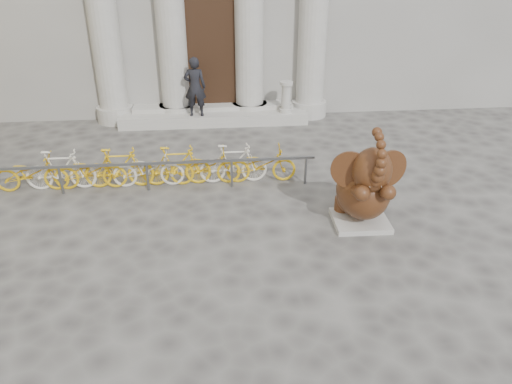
{
  "coord_description": "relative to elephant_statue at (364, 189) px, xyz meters",
  "views": [
    {
      "loc": [
        -0.07,
        -6.19,
        5.48
      ],
      "look_at": [
        0.71,
        2.21,
        1.1
      ],
      "focal_mm": 35.0,
      "sensor_mm": 36.0,
      "label": 1
    }
  ],
  "objects": [
    {
      "name": "ground",
      "position": [
        -2.98,
        -2.65,
        -0.83
      ],
      "size": [
        80.0,
        80.0,
        0.0
      ],
      "primitive_type": "plane",
      "color": "#474442",
      "rests_on": "ground"
    },
    {
      "name": "entrance_steps",
      "position": [
        -2.98,
        6.75,
        -0.65
      ],
      "size": [
        6.0,
        1.2,
        0.36
      ],
      "primitive_type": "cube",
      "color": "#A8A59E",
      "rests_on": "ground"
    },
    {
      "name": "elephant_statue",
      "position": [
        0.0,
        0.0,
        0.0
      ],
      "size": [
        1.54,
        1.7,
        2.29
      ],
      "rotation": [
        0.0,
        0.0,
        -0.02
      ],
      "color": "#A8A59E",
      "rests_on": "ground"
    },
    {
      "name": "bike_rack",
      "position": [
        -4.63,
        2.25,
        -0.33
      ],
      "size": [
        8.0,
        0.53,
        1.0
      ],
      "color": "slate",
      "rests_on": "ground"
    },
    {
      "name": "pedestrian",
      "position": [
        -3.53,
        6.4,
        0.45
      ],
      "size": [
        0.7,
        0.48,
        1.84
      ],
      "primitive_type": "imported",
      "rotation": [
        0.0,
        0.0,
        3.08
      ],
      "color": "black",
      "rests_on": "entrance_steps"
    },
    {
      "name": "balustrade_post",
      "position": [
        -0.67,
        6.45,
        -0.01
      ],
      "size": [
        0.41,
        0.41,
        1.0
      ],
      "color": "#A8A59E",
      "rests_on": "entrance_steps"
    }
  ]
}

